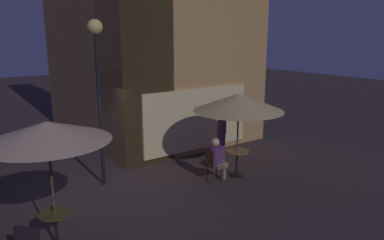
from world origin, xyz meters
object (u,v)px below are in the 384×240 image
at_px(cafe_table_0, 237,158).
at_px(patio_umbrella_0, 239,102).
at_px(street_lamp_near_corner, 97,63).
at_px(cafe_table_1, 56,225).
at_px(patron_standing_1, 222,134).
at_px(cafe_chair_0, 213,163).
at_px(patio_umbrella_1, 47,132).
at_px(patron_seated_0, 217,157).

relative_size(cafe_table_0, patio_umbrella_0, 0.30).
bearing_deg(street_lamp_near_corner, cafe_table_1, -129.56).
distance_m(cafe_table_1, patron_standing_1, 6.20).
relative_size(cafe_table_1, cafe_chair_0, 0.78).
xyz_separation_m(cafe_table_0, patio_umbrella_1, (-5.39, -0.69, 1.80)).
relative_size(patio_umbrella_1, patron_seated_0, 2.00).
height_order(patio_umbrella_1, cafe_chair_0, patio_umbrella_1).
distance_m(patio_umbrella_1, patron_standing_1, 6.34).
height_order(cafe_table_1, patio_umbrella_1, patio_umbrella_1).
xyz_separation_m(cafe_table_0, cafe_table_1, (-5.39, -0.69, -0.05)).
height_order(patio_umbrella_0, patron_standing_1, patio_umbrella_0).
relative_size(street_lamp_near_corner, cafe_table_0, 5.72).
bearing_deg(cafe_table_1, street_lamp_near_corner, 50.44).
relative_size(cafe_table_0, cafe_table_1, 1.04).
height_order(patio_umbrella_1, patron_standing_1, patio_umbrella_1).
relative_size(cafe_table_1, patron_standing_1, 0.41).
height_order(cafe_chair_0, patron_seated_0, patron_seated_0).
bearing_deg(patron_seated_0, cafe_table_1, -167.12).
bearing_deg(street_lamp_near_corner, patio_umbrella_1, -129.56).
bearing_deg(patio_umbrella_1, patron_seated_0, 9.04).
height_order(cafe_chair_0, patron_standing_1, patron_standing_1).
distance_m(cafe_table_0, patron_standing_1, 1.39).
distance_m(cafe_table_1, patron_seated_0, 4.72).
xyz_separation_m(patio_umbrella_0, patron_standing_1, (0.48, 1.25, -1.27)).
bearing_deg(patron_standing_1, cafe_table_0, -54.53).
bearing_deg(patron_seated_0, patio_umbrella_0, -0.00).
bearing_deg(patron_seated_0, cafe_chair_0, -180.00).
bearing_deg(cafe_chair_0, street_lamp_near_corner, 151.07).
bearing_deg(patio_umbrella_0, street_lamp_near_corner, 153.58).
distance_m(street_lamp_near_corner, patio_umbrella_0, 3.99).
distance_m(cafe_chair_0, patron_seated_0, 0.20).
xyz_separation_m(cafe_table_0, cafe_chair_0, (-0.87, 0.06, 0.02)).
distance_m(cafe_table_0, patio_umbrella_0, 1.65).
height_order(cafe_table_1, cafe_chair_0, cafe_chair_0).
bearing_deg(cafe_table_0, cafe_table_1, -172.70).
relative_size(patio_umbrella_0, cafe_chair_0, 2.71).
relative_size(street_lamp_near_corner, patron_standing_1, 2.47).
height_order(cafe_table_0, patio_umbrella_1, patio_umbrella_1).
xyz_separation_m(patio_umbrella_0, patron_seated_0, (-0.74, 0.05, -1.48)).
bearing_deg(cafe_chair_0, patio_umbrella_0, 0.00).
bearing_deg(cafe_table_0, patio_umbrella_1, -172.70).
height_order(patio_umbrella_0, patron_seated_0, patio_umbrella_0).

